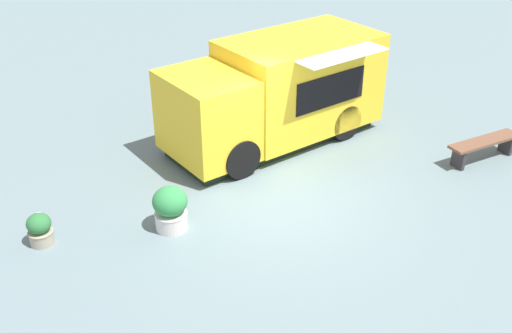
% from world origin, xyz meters
% --- Properties ---
extents(ground_plane, '(40.00, 40.00, 0.00)m').
position_xyz_m(ground_plane, '(0.00, 0.00, 0.00)').
color(ground_plane, slate).
extents(food_truck, '(4.19, 5.45, 2.33)m').
position_xyz_m(food_truck, '(-1.26, 2.15, 1.13)').
color(food_truck, yellow).
rests_on(food_truck, ground_plane).
extents(planter_flowering_near, '(0.63, 0.63, 0.85)m').
position_xyz_m(planter_flowering_near, '(-1.26, -1.96, 0.43)').
color(planter_flowering_near, silver).
rests_on(planter_flowering_near, ground_plane).
extents(planter_flowering_far, '(0.44, 0.44, 0.60)m').
position_xyz_m(planter_flowering_far, '(-2.99, -3.45, 0.30)').
color(planter_flowering_far, '#A19580').
rests_on(planter_flowering_far, ground_plane).
extents(plaza_bench, '(1.31, 1.72, 0.49)m').
position_xyz_m(plaza_bench, '(3.17, 3.46, 0.38)').
color(plaza_bench, brown).
rests_on(plaza_bench, ground_plane).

